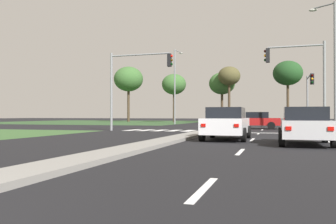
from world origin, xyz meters
The scene contains 30 objects.
ground_plane centered at (0.00, 30.00, 0.00)m, with size 200.00×200.00×0.00m, color black.
grass_verge_far_left centered at (-25.50, 54.50, 0.00)m, with size 35.00×35.00×0.01m, color #2D4C28.
median_island_near centered at (0.00, 11.00, 0.07)m, with size 1.20×22.00×0.14m, color gray.
median_island_far centered at (0.00, 55.00, 0.07)m, with size 1.20×36.00×0.14m, color gray.
lane_dash_near centered at (3.50, 4.15, 0.01)m, with size 0.14×2.00×0.01m, color silver.
lane_dash_second centered at (3.50, 10.15, 0.01)m, with size 0.14×2.00×0.01m, color silver.
lane_dash_third centered at (3.50, 16.15, 0.01)m, with size 0.14×2.00×0.01m, color silver.
lane_dash_fourth centered at (3.50, 22.15, 0.01)m, with size 0.14×2.00×0.01m, color silver.
lane_dash_fifth centered at (3.50, 28.15, 0.01)m, with size 0.14×2.00×0.01m, color silver.
stop_bar_near centered at (3.80, 23.00, 0.01)m, with size 6.40×0.50×0.01m, color silver.
crosswalk_bar_near centered at (-6.40, 24.80, 0.01)m, with size 0.70×2.80×0.01m, color silver.
crosswalk_bar_second centered at (-5.25, 24.80, 0.01)m, with size 0.70×2.80×0.01m, color silver.
crosswalk_bar_third centered at (-4.10, 24.80, 0.01)m, with size 0.70×2.80×0.01m, color silver.
crosswalk_bar_fourth centered at (-2.95, 24.80, 0.01)m, with size 0.70×2.80×0.01m, color silver.
crosswalk_bar_fifth centered at (-1.80, 24.80, 0.01)m, with size 0.70×2.80×0.01m, color silver.
car_blue_near centered at (-2.21, 63.54, 0.78)m, with size 1.98×4.57×1.53m.
car_silver_second centered at (5.71, 13.81, 0.77)m, with size 2.02×4.14×1.51m.
car_red_third centered at (2.91, 30.44, 0.75)m, with size 4.18×2.08×1.47m.
car_white_fourth centered at (2.29, 15.80, 0.80)m, with size 2.08×4.38×1.56m.
car_maroon_fifth centered at (-2.19, 57.79, 0.78)m, with size 2.00×4.46×1.53m.
traffic_signal_far_right centered at (7.60, 34.59, 3.59)m, with size 0.32×5.27×5.13m.
traffic_signal_near_right centered at (6.29, 23.40, 4.07)m, with size 3.88×0.32×6.02m.
traffic_signal_near_left centered at (-5.83, 23.40, 4.15)m, with size 5.04×0.32×6.02m.
street_lamp_second centered at (8.29, 24.67, 4.94)m, with size 1.68×1.18×8.86m.
street_lamp_third centered at (-8.39, 44.24, 5.57)m, with size 0.72×2.19×10.04m.
treeline_near centered at (-21.79, 59.35, 7.92)m, with size 5.43×5.43×10.27m.
treeline_second centered at (-12.32, 57.15, 6.51)m, with size 4.19×4.19×8.33m.
treeline_third centered at (-3.84, 56.01, 6.33)m, with size 4.20×4.20×8.16m.
treeline_fourth centered at (-2.40, 53.79, 7.20)m, with size 3.45×3.45×8.78m.
treeline_fifth centered at (6.32, 56.48, 7.70)m, with size 4.50×4.50×9.68m.
Camera 1 is at (4.62, -1.41, 1.18)m, focal length 37.78 mm.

